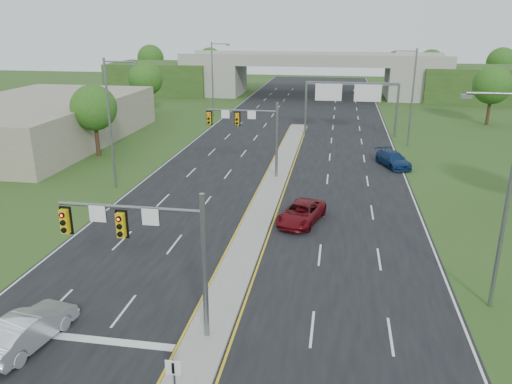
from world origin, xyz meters
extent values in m
plane|color=#2B4819|center=(0.00, 0.00, 0.00)|extent=(240.00, 240.00, 0.00)
cube|color=black|center=(0.00, 35.00, 0.01)|extent=(24.00, 160.00, 0.02)
cube|color=gray|center=(0.00, 23.00, 0.10)|extent=(2.00, 54.00, 0.16)
cube|color=gold|center=(-1.15, 23.00, 0.03)|extent=(0.12, 54.00, 0.01)
cube|color=gold|center=(1.15, 23.00, 0.03)|extent=(0.12, 54.00, 0.01)
cube|color=silver|center=(-11.80, 35.00, 0.03)|extent=(0.12, 160.00, 0.01)
cube|color=silver|center=(11.80, 35.00, 0.03)|extent=(0.12, 160.00, 0.01)
cube|color=silver|center=(-6.50, -1.00, 0.03)|extent=(10.50, 0.50, 0.01)
cylinder|color=slate|center=(0.00, 0.00, 3.50)|extent=(0.24, 0.24, 7.00)
cylinder|color=slate|center=(-3.25, 0.00, 6.20)|extent=(6.50, 0.16, 0.16)
cube|color=gold|center=(-3.58, -0.25, 5.45)|extent=(0.35, 0.25, 1.10)
cube|color=gold|center=(-6.17, -0.25, 5.45)|extent=(0.35, 0.25, 1.10)
cube|color=black|center=(-3.58, -0.11, 5.45)|extent=(0.55, 0.04, 1.30)
cube|color=black|center=(-6.17, -0.11, 5.45)|extent=(0.55, 0.04, 1.30)
sphere|color=#FF0C05|center=(-3.58, -0.38, 5.80)|extent=(0.20, 0.20, 0.20)
sphere|color=#FF0C05|center=(-6.17, -0.38, 5.80)|extent=(0.20, 0.20, 0.20)
cube|color=white|center=(-4.68, -0.10, 5.85)|extent=(0.75, 0.04, 0.75)
cube|color=white|center=(-2.27, -0.10, 5.85)|extent=(0.75, 0.04, 0.75)
cylinder|color=slate|center=(0.00, 25.00, 3.50)|extent=(0.24, 0.24, 7.00)
cylinder|color=slate|center=(-3.25, 25.00, 6.20)|extent=(6.50, 0.16, 0.16)
cube|color=gold|center=(-3.58, 24.75, 5.45)|extent=(0.35, 0.25, 1.10)
cube|color=gold|center=(-6.17, 24.75, 5.45)|extent=(0.35, 0.25, 1.10)
cube|color=black|center=(-3.58, 24.89, 5.45)|extent=(0.55, 0.04, 1.30)
cube|color=black|center=(-6.17, 24.89, 5.45)|extent=(0.55, 0.04, 1.30)
sphere|color=#FF0C05|center=(-3.58, 24.62, 5.80)|extent=(0.20, 0.20, 0.20)
sphere|color=#FF0C05|center=(-6.17, 24.62, 5.80)|extent=(0.20, 0.20, 0.20)
cube|color=white|center=(-4.68, 24.90, 5.85)|extent=(0.75, 0.04, 0.75)
cube|color=white|center=(-2.27, 24.90, 5.85)|extent=(0.75, 0.04, 0.75)
cube|color=white|center=(0.00, -4.55, 1.90)|extent=(0.60, 0.04, 0.60)
cube|color=black|center=(0.00, -4.58, 1.90)|extent=(0.10, 0.02, 0.45)
cylinder|color=slate|center=(1.20, 45.00, 3.30)|extent=(0.28, 0.28, 6.60)
cylinder|color=slate|center=(12.50, 45.00, 3.30)|extent=(0.28, 0.28, 6.60)
cube|color=slate|center=(6.85, 45.00, 6.50)|extent=(11.50, 0.35, 0.35)
cube|color=#0C5A17|center=(4.00, 44.80, 5.40)|extent=(3.20, 0.08, 2.00)
cube|color=#0C5A17|center=(8.80, 44.80, 5.40)|extent=(3.20, 0.08, 2.00)
cube|color=silver|center=(4.00, 44.75, 5.40)|extent=(3.30, 0.03, 2.10)
cube|color=silver|center=(8.80, 44.75, 5.40)|extent=(3.30, 0.03, 2.10)
cube|color=gray|center=(-17.00, 80.00, 3.00)|extent=(6.00, 12.00, 6.00)
cube|color=gray|center=(17.00, 80.00, 3.00)|extent=(6.00, 12.00, 6.00)
cube|color=#2B4819|center=(-30.00, 80.00, 3.00)|extent=(20.00, 14.00, 6.00)
cube|color=#2B4819|center=(30.00, 80.00, 3.00)|extent=(20.00, 14.00, 6.00)
cube|color=gray|center=(0.00, 80.00, 6.60)|extent=(50.00, 12.00, 1.20)
cube|color=gray|center=(0.00, 74.20, 7.65)|extent=(50.00, 0.40, 0.90)
cube|color=gray|center=(0.00, 85.80, 7.65)|extent=(50.00, 0.40, 0.90)
cylinder|color=slate|center=(-13.50, 20.00, 5.50)|extent=(0.20, 0.20, 11.00)
cylinder|color=slate|center=(-12.25, 20.00, 10.70)|extent=(2.50, 0.12, 0.12)
cube|color=slate|center=(-11.00, 20.00, 10.55)|extent=(0.50, 0.25, 0.18)
cylinder|color=slate|center=(-13.50, 55.00, 5.50)|extent=(0.20, 0.20, 11.00)
cylinder|color=slate|center=(-12.25, 55.00, 10.70)|extent=(2.50, 0.12, 0.12)
cube|color=slate|center=(-11.00, 55.00, 10.55)|extent=(0.50, 0.25, 0.18)
cylinder|color=slate|center=(13.50, 5.00, 5.50)|extent=(0.20, 0.20, 11.00)
cylinder|color=slate|center=(12.25, 5.00, 10.70)|extent=(2.50, 0.12, 0.12)
cube|color=slate|center=(11.00, 5.00, 10.55)|extent=(0.50, 0.25, 0.18)
cylinder|color=slate|center=(13.50, 40.00, 5.50)|extent=(0.20, 0.20, 11.00)
cylinder|color=slate|center=(12.25, 40.00, 10.70)|extent=(2.50, 0.12, 0.12)
cube|color=slate|center=(11.00, 40.00, 10.55)|extent=(0.50, 0.25, 0.18)
cylinder|color=#382316|center=(-20.00, 30.00, 2.00)|extent=(0.44, 0.44, 4.00)
sphere|color=#205216|center=(-20.00, 30.00, 5.20)|extent=(4.80, 4.80, 4.80)
cylinder|color=#382316|center=(-24.00, 55.00, 2.12)|extent=(0.44, 0.44, 4.25)
sphere|color=#205216|center=(-24.00, 55.00, 5.53)|extent=(5.20, 5.20, 5.20)
cylinder|color=#382316|center=(26.00, 55.00, 2.12)|extent=(0.44, 0.44, 4.25)
sphere|color=#205216|center=(26.00, 55.00, 5.53)|extent=(5.20, 5.20, 5.20)
cylinder|color=#382316|center=(-38.00, 94.00, 2.25)|extent=(0.44, 0.44, 4.50)
sphere|color=#205216|center=(-38.00, 94.00, 5.85)|extent=(6.00, 6.00, 6.00)
cylinder|color=#382316|center=(-24.00, 94.00, 2.12)|extent=(0.44, 0.44, 4.25)
sphere|color=#205216|center=(-24.00, 94.00, 5.53)|extent=(5.60, 5.60, 5.60)
cylinder|color=#382316|center=(24.00, 94.00, 2.12)|extent=(0.44, 0.44, 4.25)
sphere|color=#205216|center=(24.00, 94.00, 5.53)|extent=(5.60, 5.60, 5.60)
cylinder|color=#382316|center=(38.00, 94.00, 2.25)|extent=(0.44, 0.44, 4.50)
sphere|color=#205216|center=(38.00, 94.00, 5.85)|extent=(6.00, 6.00, 6.00)
cube|color=gray|center=(-30.00, 35.00, 2.50)|extent=(18.00, 30.00, 5.00)
imported|color=silver|center=(-7.67, -1.73, 0.81)|extent=(2.44, 4.99, 1.57)
imported|color=#5E0910|center=(3.12, 14.61, 0.74)|extent=(3.69, 5.66, 1.45)
imported|color=navy|center=(11.00, 30.84, 0.75)|extent=(3.73, 5.39, 1.45)
camera|label=1|loc=(5.40, -18.80, 13.71)|focal=35.00mm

